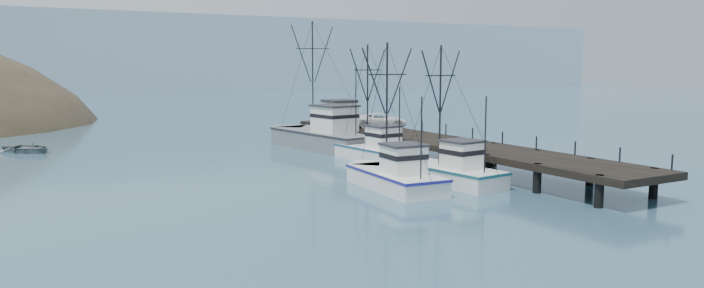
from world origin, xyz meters
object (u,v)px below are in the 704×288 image
at_px(trawler_near, 448,172).
at_px(pier_shed, 339,112).
at_px(pier, 434,142).
at_px(trawler_far, 374,151).
at_px(pickup_truck, 381,120).
at_px(work_vessel, 322,137).
at_px(motorboat, 28,152).
at_px(trawler_mid, 393,177).

bearing_deg(trawler_near, pier_shed, 80.46).
distance_m(pier, pier_shed, 15.26).
distance_m(trawler_far, pickup_truck, 10.21).
xyz_separation_m(pier, trawler_near, (-5.58, -9.16, -0.87)).
distance_m(pier, work_vessel, 13.38).
bearing_deg(pier_shed, motorboat, 163.44).
xyz_separation_m(pier, trawler_mid, (-10.12, -8.79, -0.87)).
bearing_deg(work_vessel, pickup_truck, -12.54).
relative_size(work_vessel, pier_shed, 5.06).
xyz_separation_m(trawler_near, trawler_far, (1.01, 12.03, 0.00)).
xyz_separation_m(trawler_mid, pickup_truck, (11.40, 19.79, 1.96)).
relative_size(trawler_mid, pickup_truck, 1.88).
height_order(work_vessel, pickup_truck, work_vessel).
bearing_deg(pier, trawler_mid, -139.01).
distance_m(pier, trawler_mid, 13.43).
relative_size(trawler_near, motorboat, 1.85).
relative_size(trawler_mid, pier_shed, 3.28).
bearing_deg(motorboat, pier, -73.73).
xyz_separation_m(trawler_mid, pier_shed, (8.62, 23.88, 2.60)).
bearing_deg(trawler_far, pickup_truck, 54.30).
distance_m(trawler_near, pickup_truck, 21.39).
xyz_separation_m(trawler_mid, motorboat, (-21.50, 32.84, -0.82)).
bearing_deg(pier_shed, pier, -84.32).
xyz_separation_m(trawler_near, work_vessel, (0.57, 21.56, 0.41)).
relative_size(pickup_truck, motorboat, 1.00).
distance_m(trawler_mid, pickup_truck, 22.93).
bearing_deg(pickup_truck, trawler_far, 167.56).
relative_size(pier_shed, motorboat, 0.57).
bearing_deg(pickup_truck, trawler_mid, 173.33).
bearing_deg(trawler_near, pickup_truck, 71.22).
height_order(trawler_mid, trawler_far, trawler_far).
bearing_deg(pier_shed, trawler_near, -99.54).
bearing_deg(trawler_far, pier_shed, 75.92).
relative_size(work_vessel, motorboat, 2.89).
bearing_deg(pier, trawler_far, 147.90).
xyz_separation_m(trawler_far, work_vessel, (-0.44, 9.53, 0.41)).
distance_m(pier, trawler_near, 10.76).
height_order(pier, pier_shed, pier_shed).
bearing_deg(pier, pickup_truck, 83.36).
distance_m(trawler_mid, work_vessel, 21.80).
bearing_deg(trawler_mid, trawler_far, 64.53).
height_order(pier, work_vessel, work_vessel).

